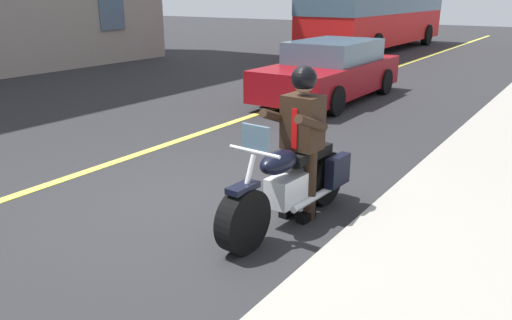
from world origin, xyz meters
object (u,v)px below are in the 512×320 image
(motorcycle_main, at_px, (291,185))
(car_silver, at_px, (331,71))
(rider_main, at_px, (302,130))
(bus_near, at_px, (379,7))

(motorcycle_main, relative_size, car_silver, 0.48)
(rider_main, xyz_separation_m, car_silver, (-6.36, -2.74, -0.35))
(motorcycle_main, distance_m, bus_near, 18.96)
(motorcycle_main, bearing_deg, bus_near, -161.57)
(bus_near, distance_m, car_silver, 11.89)
(motorcycle_main, distance_m, rider_main, 0.61)
(motorcycle_main, bearing_deg, car_silver, -157.34)
(rider_main, xyz_separation_m, bus_near, (-17.74, -5.98, 0.84))
(rider_main, height_order, car_silver, rider_main)
(motorcycle_main, height_order, rider_main, rider_main)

